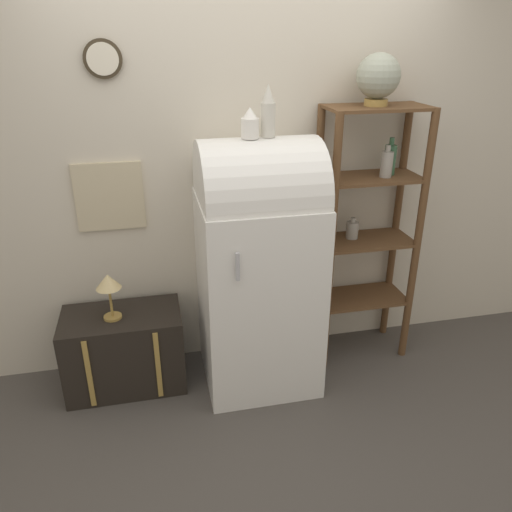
% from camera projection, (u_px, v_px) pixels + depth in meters
% --- Properties ---
extents(ground_plane, '(12.00, 12.00, 0.00)m').
position_uv_depth(ground_plane, '(265.00, 393.00, 3.22)').
color(ground_plane, '#4C4742').
extents(wall_back, '(7.00, 0.09, 2.70)m').
position_uv_depth(wall_back, '(245.00, 165.00, 3.18)').
color(wall_back, beige).
rests_on(wall_back, ground_plane).
extents(refrigerator, '(0.71, 0.71, 1.59)m').
position_uv_depth(refrigerator, '(258.00, 262.00, 3.06)').
color(refrigerator, white).
rests_on(refrigerator, ground_plane).
extents(suitcase_trunk, '(0.74, 0.43, 0.52)m').
position_uv_depth(suitcase_trunk, '(125.00, 350.00, 3.21)').
color(suitcase_trunk, black).
rests_on(suitcase_trunk, ground_plane).
extents(shelf_unit, '(0.65, 0.35, 1.72)m').
position_uv_depth(shelf_unit, '(367.00, 222.00, 3.28)').
color(shelf_unit, brown).
rests_on(shelf_unit, ground_plane).
extents(globe, '(0.26, 0.26, 0.30)m').
position_uv_depth(globe, '(378.00, 77.00, 2.91)').
color(globe, '#AD8942').
rests_on(globe, shelf_unit).
extents(vase_left, '(0.10, 0.10, 0.17)m').
position_uv_depth(vase_left, '(250.00, 124.00, 2.70)').
color(vase_left, white).
rests_on(vase_left, refrigerator).
extents(vase_center, '(0.08, 0.08, 0.28)m').
position_uv_depth(vase_center, '(268.00, 113.00, 2.72)').
color(vase_center, beige).
rests_on(vase_center, refrigerator).
extents(desk_lamp, '(0.15, 0.15, 0.30)m').
position_uv_depth(desk_lamp, '(108.00, 285.00, 2.98)').
color(desk_lamp, '#AD8942').
rests_on(desk_lamp, suitcase_trunk).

